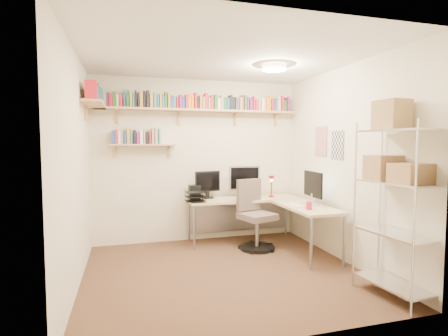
{
  "coord_description": "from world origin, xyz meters",
  "views": [
    {
      "loc": [
        -1.1,
        -3.88,
        1.52
      ],
      "look_at": [
        0.15,
        0.55,
        1.2
      ],
      "focal_mm": 28.0,
      "sensor_mm": 36.0,
      "label": 1
    }
  ],
  "objects": [
    {
      "name": "wall_shelves",
      "position": [
        -0.42,
        1.3,
        2.03
      ],
      "size": [
        3.12,
        1.09,
        0.8
      ],
      "color": "tan",
      "rests_on": "ground"
    },
    {
      "name": "office_chair",
      "position": [
        0.68,
        0.79,
        0.42
      ],
      "size": [
        0.55,
        0.56,
        1.0
      ],
      "rotation": [
        0.0,
        0.0,
        0.3
      ],
      "color": "black",
      "rests_on": "ground"
    },
    {
      "name": "room_shell",
      "position": [
        0.0,
        0.0,
        1.55
      ],
      "size": [
        3.24,
        3.04,
        2.52
      ],
      "color": "#EFE3C2",
      "rests_on": "ground"
    },
    {
      "name": "corner_desk",
      "position": [
        0.69,
        0.96,
        0.67
      ],
      "size": [
        1.8,
        1.72,
        1.17
      ],
      "color": "beige",
      "rests_on": "ground"
    },
    {
      "name": "wire_rack",
      "position": [
        1.42,
        -1.07,
        1.3
      ],
      "size": [
        0.43,
        0.78,
        1.94
      ],
      "rotation": [
        0.0,
        0.0,
        0.09
      ],
      "color": "silver",
      "rests_on": "ground"
    },
    {
      "name": "ground",
      "position": [
        0.0,
        0.0,
        0.0
      ],
      "size": [
        3.2,
        3.2,
        0.0
      ],
      "primitive_type": "plane",
      "color": "#3F291B",
      "rests_on": "ground"
    }
  ]
}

